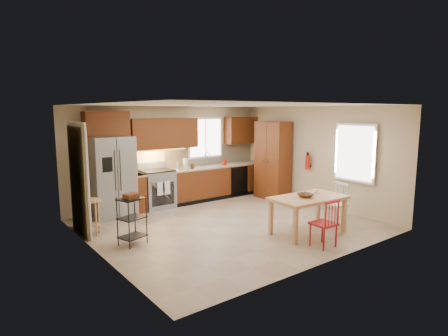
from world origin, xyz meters
TOP-DOWN VIEW (x-y plane):
  - floor at (0.00, 0.00)m, footprint 5.50×5.50m
  - ceiling at (0.00, 0.00)m, footprint 5.50×5.00m
  - wall_back at (0.00, 2.50)m, footprint 5.50×0.02m
  - wall_front at (0.00, -2.50)m, footprint 5.50×0.02m
  - wall_left at (-2.75, 0.00)m, footprint 0.02×5.00m
  - wall_right at (2.75, 0.00)m, footprint 0.02×5.00m
  - refrigerator at (-1.70, 2.12)m, footprint 0.92×0.75m
  - range_stove at (-0.55, 2.19)m, footprint 0.76×0.63m
  - base_cabinet_narrow at (-1.10, 2.20)m, footprint 0.30×0.60m
  - base_cabinet_run at (1.29, 2.20)m, footprint 2.92×0.60m
  - dishwasher at (1.85, 1.91)m, footprint 0.60×0.02m
  - backsplash at (1.29, 2.48)m, footprint 2.92×0.03m
  - upper_over_fridge at (-1.70, 2.33)m, footprint 1.00×0.35m
  - upper_left_block at (-0.25, 2.33)m, footprint 1.80×0.35m
  - upper_right_block at (2.25, 2.33)m, footprint 1.00×0.35m
  - window_back at (1.10, 2.48)m, footprint 1.12×0.04m
  - sink at (1.10, 2.20)m, footprint 0.62×0.46m
  - undercab_glow at (-0.55, 2.30)m, footprint 1.60×0.30m
  - soap_bottle at (1.48, 2.10)m, footprint 0.09×0.09m
  - paper_towel at (0.25, 2.15)m, footprint 0.12×0.12m
  - canister_steel at (0.05, 2.15)m, footprint 0.11×0.11m
  - canister_wood at (0.45, 2.12)m, footprint 0.10×0.10m
  - pantry at (2.43, 1.20)m, footprint 0.50×0.95m
  - fire_extinguisher at (2.63, 0.15)m, footprint 0.12×0.12m
  - window_right at (2.68, -1.15)m, footprint 0.04×1.02m
  - doorway at (-2.67, 1.30)m, footprint 0.04×0.95m
  - dining_table at (0.90, -1.36)m, footprint 1.52×0.92m
  - chair_red at (0.55, -2.01)m, footprint 0.43×0.43m
  - chair_white at (1.85, -1.31)m, footprint 0.43×0.43m
  - table_bowl at (0.80, -1.36)m, footprint 0.32×0.32m
  - table_jar at (1.22, -1.27)m, footprint 0.11×0.11m
  - bar_stool at (-2.50, 1.08)m, footprint 0.44×0.44m
  - utility_cart at (-2.10, 0.13)m, footprint 0.53×0.46m

SIDE VIEW (x-z plane):
  - floor at x=0.00m, z-range 0.00..0.00m
  - bar_stool at x=-2.50m, z-range 0.00..0.71m
  - dining_table at x=0.90m, z-range 0.00..0.72m
  - chair_red at x=0.55m, z-range 0.00..0.87m
  - chair_white at x=1.85m, z-range 0.00..0.87m
  - utility_cart at x=-2.10m, z-range 0.00..0.89m
  - base_cabinet_narrow at x=-1.10m, z-range 0.00..0.90m
  - base_cabinet_run at x=1.29m, z-range 0.00..0.90m
  - dishwasher at x=1.85m, z-range 0.06..0.84m
  - range_stove at x=-0.55m, z-range 0.00..0.92m
  - table_bowl at x=0.80m, z-range 0.69..0.77m
  - table_jar at x=1.22m, z-range 0.70..0.82m
  - sink at x=1.10m, z-range 0.78..0.94m
  - refrigerator at x=-1.70m, z-range 0.00..1.82m
  - canister_wood at x=0.45m, z-range 0.90..1.04m
  - canister_steel at x=0.05m, z-range 0.90..1.08m
  - soap_bottle at x=1.48m, z-range 0.90..1.09m
  - paper_towel at x=0.25m, z-range 0.90..1.18m
  - pantry at x=2.43m, z-range 0.00..2.10m
  - doorway at x=-2.67m, z-range 0.00..2.10m
  - fire_extinguisher at x=2.63m, z-range 0.92..1.28m
  - backsplash at x=1.29m, z-range 0.90..1.45m
  - wall_back at x=0.00m, z-range 0.00..2.50m
  - wall_front at x=0.00m, z-range 0.00..2.50m
  - wall_left at x=-2.75m, z-range 0.00..2.50m
  - wall_right at x=2.75m, z-range 0.00..2.50m
  - undercab_glow at x=-0.55m, z-range 1.43..1.43m
  - window_right at x=2.68m, z-range 0.79..2.11m
  - window_back at x=1.10m, z-range 1.09..2.21m
  - upper_left_block at x=-0.25m, z-range 1.45..2.20m
  - upper_right_block at x=2.25m, z-range 1.45..2.20m
  - upper_over_fridge at x=-1.70m, z-range 1.83..2.38m
  - ceiling at x=0.00m, z-range 2.49..2.51m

